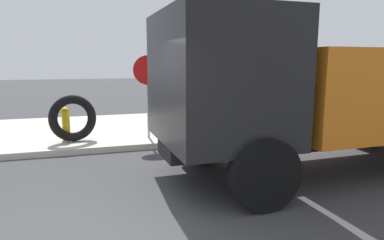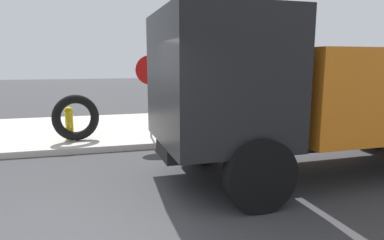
% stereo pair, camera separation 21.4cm
% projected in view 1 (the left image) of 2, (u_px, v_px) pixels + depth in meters
% --- Properties ---
extents(ground_plane, '(80.00, 80.00, 0.00)m').
position_uv_depth(ground_plane, '(84.00, 237.00, 4.29)').
color(ground_plane, '#38383A').
extents(sidewalk_curb, '(36.00, 5.00, 0.15)m').
position_uv_depth(sidewalk_curb, '(86.00, 131.00, 10.41)').
color(sidewalk_curb, '#BCB7AD').
rests_on(sidewalk_curb, ground).
extents(fire_hydrant, '(0.23, 0.52, 0.86)m').
position_uv_depth(fire_hydrant, '(66.00, 123.00, 8.82)').
color(fire_hydrant, yellow).
rests_on(fire_hydrant, sidewalk_curb).
extents(loose_tire, '(1.23, 0.60, 1.20)m').
position_uv_depth(loose_tire, '(73.00, 118.00, 8.66)').
color(loose_tire, black).
rests_on(loose_tire, sidewalk_curb).
extents(stop_sign, '(0.76, 0.08, 2.18)m').
position_uv_depth(stop_sign, '(148.00, 81.00, 8.92)').
color(stop_sign, gray).
rests_on(stop_sign, sidewalk_curb).
extents(dump_truck_orange, '(7.07, 2.97, 3.00)m').
position_uv_depth(dump_truck_orange, '(328.00, 91.00, 6.63)').
color(dump_truck_orange, orange).
rests_on(dump_truck_orange, ground).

